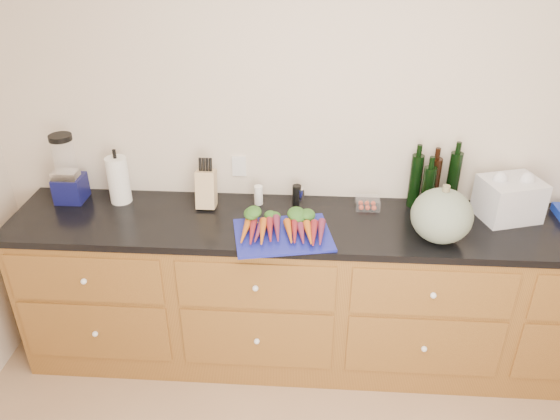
# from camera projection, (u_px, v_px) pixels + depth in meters

# --- Properties ---
(wall_back) EXTENTS (4.10, 0.05, 2.60)m
(wall_back) POSITION_uv_depth(u_px,v_px,m) (345.00, 137.00, 3.04)
(wall_back) COLOR beige
(wall_back) RESTS_ON ground
(cabinets) EXTENTS (3.60, 0.64, 0.90)m
(cabinets) POSITION_uv_depth(u_px,v_px,m) (339.00, 295.00, 3.17)
(cabinets) COLOR brown
(cabinets) RESTS_ON ground
(countertop) EXTENTS (3.64, 0.62, 0.04)m
(countertop) POSITION_uv_depth(u_px,v_px,m) (343.00, 226.00, 2.95)
(countertop) COLOR black
(countertop) RESTS_ON cabinets
(cutting_board) EXTENTS (0.55, 0.46, 0.01)m
(cutting_board) POSITION_uv_depth(u_px,v_px,m) (283.00, 235.00, 2.81)
(cutting_board) COLOR navy
(cutting_board) RESTS_ON countertop
(carrots) EXTENTS (0.43, 0.32, 0.06)m
(carrots) POSITION_uv_depth(u_px,v_px,m) (283.00, 226.00, 2.83)
(carrots) COLOR #C65C17
(carrots) RESTS_ON cutting_board
(squash) EXTENTS (0.31, 0.31, 0.28)m
(squash) POSITION_uv_depth(u_px,v_px,m) (442.00, 216.00, 2.72)
(squash) COLOR #5C6C5B
(squash) RESTS_ON countertop
(blender_appliance) EXTENTS (0.16, 0.16, 0.40)m
(blender_appliance) POSITION_uv_depth(u_px,v_px,m) (67.00, 172.00, 3.08)
(blender_appliance) COLOR #10114B
(blender_appliance) RESTS_ON countertop
(paper_towel) EXTENTS (0.12, 0.12, 0.27)m
(paper_towel) POSITION_uv_depth(u_px,v_px,m) (119.00, 180.00, 3.08)
(paper_towel) COLOR white
(paper_towel) RESTS_ON countertop
(knife_block) EXTENTS (0.11, 0.11, 0.21)m
(knife_block) POSITION_uv_depth(u_px,v_px,m) (206.00, 189.00, 3.05)
(knife_block) COLOR tan
(knife_block) RESTS_ON countertop
(grinder_salt) EXTENTS (0.05, 0.05, 0.11)m
(grinder_salt) POSITION_uv_depth(u_px,v_px,m) (259.00, 195.00, 3.09)
(grinder_salt) COLOR white
(grinder_salt) RESTS_ON countertop
(grinder_pepper) EXTENTS (0.05, 0.05, 0.12)m
(grinder_pepper) POSITION_uv_depth(u_px,v_px,m) (297.00, 195.00, 3.08)
(grinder_pepper) COLOR black
(grinder_pepper) RESTS_ON countertop
(canister_chrome) EXTENTS (0.05, 0.05, 0.11)m
(canister_chrome) POSITION_uv_depth(u_px,v_px,m) (300.00, 197.00, 3.08)
(canister_chrome) COLOR silver
(canister_chrome) RESTS_ON countertop
(tomato_box) EXTENTS (0.13, 0.11, 0.06)m
(tomato_box) POSITION_uv_depth(u_px,v_px,m) (368.00, 203.00, 3.06)
(tomato_box) COLOR white
(tomato_box) RESTS_ON countertop
(bottles) EXTENTS (0.27, 0.14, 0.33)m
(bottles) POSITION_uv_depth(u_px,v_px,m) (433.00, 183.00, 3.02)
(bottles) COLOR black
(bottles) RESTS_ON countertop
(grocery_bag) EXTENTS (0.36, 0.32, 0.22)m
(grocery_bag) POSITION_uv_depth(u_px,v_px,m) (509.00, 199.00, 2.94)
(grocery_bag) COLOR white
(grocery_bag) RESTS_ON countertop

